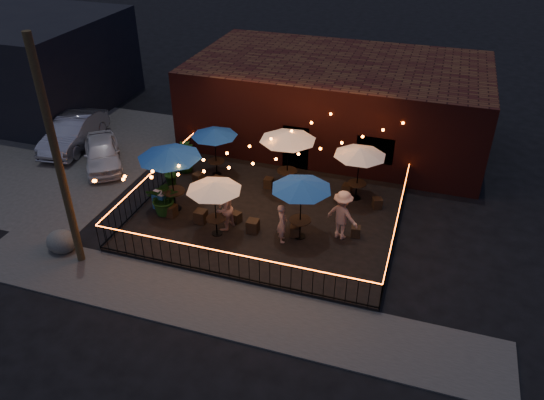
{
  "coord_description": "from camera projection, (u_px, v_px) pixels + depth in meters",
  "views": [
    {
      "loc": [
        5.59,
        -14.54,
        11.8
      ],
      "look_at": [
        0.3,
        1.69,
        1.06
      ],
      "focal_mm": 35.0,
      "sensor_mm": 36.0,
      "label": 1
    }
  ],
  "objects": [
    {
      "name": "patio",
      "position": [
        267.0,
        216.0,
        21.02
      ],
      "size": [
        10.0,
        8.0,
        0.15
      ],
      "primitive_type": "cube",
      "color": "black",
      "rests_on": "ground"
    },
    {
      "name": "potted_shrub_b",
      "position": [
        172.0,
        173.0,
        22.57
      ],
      "size": [
        0.83,
        0.76,
        1.21
      ],
      "primitive_type": "imported",
      "rotation": [
        0.0,
        0.0,
        0.41
      ],
      "color": "#10390E",
      "rests_on": "patio"
    },
    {
      "name": "cafe_table_3",
      "position": [
        288.0,
        137.0,
        21.51
      ],
      "size": [
        2.94,
        2.94,
        2.6
      ],
      "rotation": [
        0.0,
        0.0,
        -0.29
      ],
      "color": "black",
      "rests_on": "patio"
    },
    {
      "name": "brick_building",
      "position": [
        337.0,
        101.0,
        26.17
      ],
      "size": [
        14.0,
        8.0,
        4.0
      ],
      "color": "#35100E",
      "rests_on": "ground"
    },
    {
      "name": "background_building",
      "position": [
        6.0,
        60.0,
        30.09
      ],
      "size": [
        12.0,
        9.0,
        5.0
      ],
      "primitive_type": "cube",
      "color": "black",
      "rests_on": "ground"
    },
    {
      "name": "car_white",
      "position": [
        102.0,
        153.0,
        24.37
      ],
      "size": [
        3.56,
        4.07,
        1.33
      ],
      "primitive_type": "imported",
      "rotation": [
        0.0,
        0.0,
        0.63
      ],
      "color": "white",
      "rests_on": "ground"
    },
    {
      "name": "cooler",
      "position": [
        160.0,
        200.0,
        21.17
      ],
      "size": [
        0.62,
        0.48,
        0.75
      ],
      "rotation": [
        0.0,
        0.0,
        -0.13
      ],
      "color": "blue",
      "rests_on": "patio"
    },
    {
      "name": "patron_a",
      "position": [
        282.0,
        223.0,
        19.11
      ],
      "size": [
        0.56,
        0.66,
        1.53
      ],
      "primitive_type": "imported",
      "rotation": [
        0.0,
        0.0,
        1.99
      ],
      "color": "tan",
      "rests_on": "patio"
    },
    {
      "name": "bistro_chair_6",
      "position": [
        269.0,
        183.0,
        22.64
      ],
      "size": [
        0.37,
        0.37,
        0.44
      ],
      "primitive_type": "cube",
      "rotation": [
        0.0,
        0.0,
        -0.01
      ],
      "color": "black",
      "rests_on": "patio"
    },
    {
      "name": "utility_pole",
      "position": [
        58.0,
        160.0,
        16.65
      ],
      "size": [
        0.26,
        0.26,
        8.0
      ],
      "primitive_type": "cylinder",
      "color": "#382B17",
      "rests_on": "ground"
    },
    {
      "name": "fence_front",
      "position": [
        229.0,
        265.0,
        17.49
      ],
      "size": [
        10.0,
        0.04,
        1.04
      ],
      "color": "black",
      "rests_on": "patio"
    },
    {
      "name": "cafe_table_2",
      "position": [
        214.0,
        187.0,
        18.79
      ],
      "size": [
        2.27,
        2.27,
        2.24
      ],
      "rotation": [
        0.0,
        0.0,
        -0.13
      ],
      "color": "black",
      "rests_on": "patio"
    },
    {
      "name": "cafe_table_0",
      "position": [
        169.0,
        154.0,
        19.99
      ],
      "size": [
        3.06,
        3.06,
        2.72
      ],
      "rotation": [
        0.0,
        0.0,
        0.28
      ],
      "color": "black",
      "rests_on": "patio"
    },
    {
      "name": "bistro_chair_10",
      "position": [
        347.0,
        189.0,
        22.16
      ],
      "size": [
        0.44,
        0.44,
        0.46
      ],
      "primitive_type": "cube",
      "rotation": [
        0.0,
        0.0,
        -0.14
      ],
      "color": "black",
      "rests_on": "patio"
    },
    {
      "name": "bistro_chair_3",
      "position": [
        217.0,
        182.0,
        22.67
      ],
      "size": [
        0.46,
        0.46,
        0.47
      ],
      "primitive_type": "cube",
      "rotation": [
        0.0,
        0.0,
        2.96
      ],
      "color": "black",
      "rests_on": "patio"
    },
    {
      "name": "bistro_chair_0",
      "position": [
        171.0,
        211.0,
        20.77
      ],
      "size": [
        0.43,
        0.43,
        0.47
      ],
      "primitive_type": "cube",
      "rotation": [
        0.0,
        0.0,
        -0.09
      ],
      "color": "black",
      "rests_on": "patio"
    },
    {
      "name": "cafe_table_1",
      "position": [
        214.0,
        133.0,
        22.62
      ],
      "size": [
        2.56,
        2.56,
        2.22
      ],
      "rotation": [
        0.0,
        0.0,
        -0.33
      ],
      "color": "black",
      "rests_on": "patio"
    },
    {
      "name": "sidewalk",
      "position": [
        215.0,
        305.0,
        16.83
      ],
      "size": [
        18.0,
        2.5,
        0.05
      ],
      "primitive_type": "cube",
      "color": "#3C3B38",
      "rests_on": "ground"
    },
    {
      "name": "bistro_chair_2",
      "position": [
        198.0,
        178.0,
        22.95
      ],
      "size": [
        0.49,
        0.49,
        0.46
      ],
      "primitive_type": "cube",
      "rotation": [
        0.0,
        0.0,
        -0.33
      ],
      "color": "black",
      "rests_on": "patio"
    },
    {
      "name": "fence_right",
      "position": [
        396.0,
        226.0,
        19.4
      ],
      "size": [
        0.04,
        8.0,
        1.04
      ],
      "rotation": [
        0.0,
        0.0,
        1.57
      ],
      "color": "black",
      "rests_on": "patio"
    },
    {
      "name": "parking_lot",
      "position": [
        47.0,
        153.0,
        25.82
      ],
      "size": [
        11.0,
        12.0,
        0.02
      ],
      "primitive_type": "cube",
      "color": "#3C3B38",
      "rests_on": "ground"
    },
    {
      "name": "bistro_chair_5",
      "position": [
        253.0,
        226.0,
        19.85
      ],
      "size": [
        0.43,
        0.43,
        0.5
      ],
      "primitive_type": "cube",
      "rotation": [
        0.0,
        0.0,
        3.16
      ],
      "color": "black",
      "rests_on": "patio"
    },
    {
      "name": "bistro_chair_8",
      "position": [
        294.0,
        231.0,
        19.66
      ],
      "size": [
        0.43,
        0.43,
        0.41
      ],
      "primitive_type": "cube",
      "rotation": [
        0.0,
        0.0,
        0.31
      ],
      "color": "black",
      "rests_on": "patio"
    },
    {
      "name": "potted_shrub_a",
      "position": [
        165.0,
        198.0,
        20.65
      ],
      "size": [
        1.46,
        1.32,
        1.45
      ],
      "primitive_type": "imported",
      "rotation": [
        0.0,
        0.0,
        0.15
      ],
      "color": "#0D3F0F",
      "rests_on": "patio"
    },
    {
      "name": "cafe_table_4",
      "position": [
        301.0,
        185.0,
        18.54
      ],
      "size": [
        2.43,
        2.43,
        2.42
      ],
      "rotation": [
        0.0,
        0.0,
        -0.11
      ],
      "color": "black",
      "rests_on": "patio"
    },
    {
      "name": "patron_b",
      "position": [
        224.0,
        208.0,
        19.71
      ],
      "size": [
        0.89,
        1.02,
        1.79
      ],
      "primitive_type": "imported",
      "rotation": [
        0.0,
        0.0,
        -1.86
      ],
      "color": "tan",
      "rests_on": "patio"
    },
    {
      "name": "cafe_table_5",
      "position": [
        360.0,
        152.0,
        20.87
      ],
      "size": [
        2.81,
        2.81,
        2.33
      ],
      "rotation": [
        0.0,
        0.0,
        0.43
      ],
      "color": "black",
      "rests_on": "patio"
    },
    {
      "name": "ground",
      "position": [
        250.0,
        246.0,
        19.45
      ],
      "size": [
        110.0,
        110.0,
        0.0
      ],
      "primitive_type": "plane",
      "color": "black",
      "rests_on": "ground"
    },
    {
      "name": "car_silver",
      "position": [
        74.0,
        132.0,
        26.04
      ],
      "size": [
        2.25,
        4.81,
        1.52
      ],
      "primitive_type": "imported",
      "rotation": [
        0.0,
        0.0,
        0.14
      ],
      "color": "#A8A7B0",
      "rests_on": "ground"
    },
    {
      "name": "festoon_lights",
      "position": [
        239.0,
        161.0,
        19.75
      ],
      "size": [
        10.02,
        8.72,
        1.32
      ],
      "color": "#FF5E10",
      "rests_on": "ground"
    },
    {
      "name": "bistro_chair_11",
      "position": [
        377.0,
        203.0,
        21.28
      ],
      "size": [
        0.47,
        0.47,
        0.43
      ],
      "primitive_type": "cube",
      "rotation": [
        0.0,
        0.0,
        3.51
      ],
      "color": "black",
      "rests_on": "patio"
    },
    {
      "name": "bistro_chair_4",
      "position": [
        236.0,
        217.0,
        20.43
      ],
      "size": [
        0.44,
        0.44,
        0.41
      ],
      "primitive_type": "cube",
      "rotation": [
        0.0,
        0.0,
        -0.32
      ],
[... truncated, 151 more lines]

